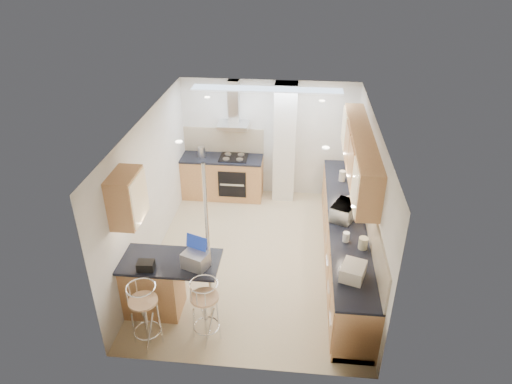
# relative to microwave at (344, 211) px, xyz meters

# --- Properties ---
(ground) EXTENTS (4.80, 4.80, 0.00)m
(ground) POSITION_rel_microwave_xyz_m (-1.43, 0.05, -1.06)
(ground) COLOR beige
(ground) RESTS_ON ground
(room_shell) EXTENTS (3.64, 4.84, 2.51)m
(room_shell) POSITION_rel_microwave_xyz_m (-1.10, 0.42, 0.48)
(room_shell) COLOR silver
(room_shell) RESTS_ON ground
(right_counter) EXTENTS (0.63, 4.40, 0.92)m
(right_counter) POSITION_rel_microwave_xyz_m (0.07, 0.05, -0.60)
(right_counter) COLOR #B57548
(right_counter) RESTS_ON ground
(back_counter) EXTENTS (1.70, 0.63, 0.92)m
(back_counter) POSITION_rel_microwave_xyz_m (-2.38, 2.15, -0.60)
(back_counter) COLOR #B57548
(back_counter) RESTS_ON ground
(peninsula) EXTENTS (1.47, 0.72, 0.94)m
(peninsula) POSITION_rel_microwave_xyz_m (-2.55, -1.40, -0.58)
(peninsula) COLOR #B57548
(peninsula) RESTS_ON ground
(microwave) EXTENTS (0.51, 0.59, 0.27)m
(microwave) POSITION_rel_microwave_xyz_m (0.00, 0.00, 0.00)
(microwave) COLOR white
(microwave) RESTS_ON right_counter
(laptop) EXTENTS (0.41, 0.36, 0.23)m
(laptop) POSITION_rel_microwave_xyz_m (-2.13, -1.50, -0.00)
(laptop) COLOR #A0A1A7
(laptop) RESTS_ON peninsula
(bag) EXTENTS (0.24, 0.18, 0.13)m
(bag) POSITION_rel_microwave_xyz_m (-2.80, -1.62, -0.05)
(bag) COLOR black
(bag) RESTS_ON peninsula
(bar_stool_near) EXTENTS (0.50, 0.50, 1.01)m
(bar_stool_near) POSITION_rel_microwave_xyz_m (-2.73, -2.05, -0.55)
(bar_stool_near) COLOR tan
(bar_stool_near) RESTS_ON ground
(bar_stool_end) EXTENTS (0.52, 0.52, 1.00)m
(bar_stool_end) POSITION_rel_microwave_xyz_m (-1.94, -1.89, -0.56)
(bar_stool_end) COLOR tan
(bar_stool_end) RESTS_ON ground
(jar_a) EXTENTS (0.15, 0.15, 0.20)m
(jar_a) POSITION_rel_microwave_xyz_m (0.05, 1.34, -0.04)
(jar_a) COLOR beige
(jar_a) RESTS_ON right_counter
(jar_b) EXTENTS (0.12, 0.12, 0.15)m
(jar_b) POSITION_rel_microwave_xyz_m (0.12, 0.46, -0.06)
(jar_b) COLOR beige
(jar_b) RESTS_ON right_counter
(jar_c) EXTENTS (0.17, 0.17, 0.18)m
(jar_c) POSITION_rel_microwave_xyz_m (0.22, -0.80, -0.05)
(jar_c) COLOR beige
(jar_c) RESTS_ON right_counter
(jar_d) EXTENTS (0.11, 0.11, 0.15)m
(jar_d) POSITION_rel_microwave_xyz_m (-0.01, -0.64, -0.06)
(jar_d) COLOR white
(jar_d) RESTS_ON right_counter
(bread_bin) EXTENTS (0.40, 0.45, 0.20)m
(bread_bin) POSITION_rel_microwave_xyz_m (0.02, -1.48, -0.04)
(bread_bin) COLOR beige
(bread_bin) RESTS_ON right_counter
(kettle) EXTENTS (0.16, 0.16, 0.23)m
(kettle) POSITION_rel_microwave_xyz_m (-2.80, 2.14, -0.02)
(kettle) COLOR silver
(kettle) RESTS_ON back_counter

